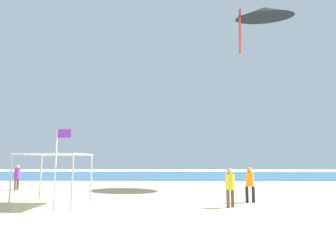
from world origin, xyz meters
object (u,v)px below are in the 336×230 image
(kite_delta_black, at_px, (264,13))
(person_near_tent, at_px, (230,184))
(person_central, at_px, (17,175))
(banner_flag, at_px, (58,160))
(person_leftmost, at_px, (250,182))
(canopy_tent, at_px, (56,157))

(kite_delta_black, bearing_deg, person_near_tent, -105.74)
(person_near_tent, height_order, person_central, person_central)
(person_near_tent, height_order, banner_flag, banner_flag)
(person_leftmost, distance_m, kite_delta_black, 16.49)
(person_near_tent, bearing_deg, person_leftmost, 12.83)
(canopy_tent, xyz_separation_m, person_near_tent, (7.83, -0.46, -1.20))
(canopy_tent, height_order, kite_delta_black, kite_delta_black)
(kite_delta_black, bearing_deg, banner_flag, -126.34)
(canopy_tent, bearing_deg, kite_delta_black, 39.17)
(canopy_tent, xyz_separation_m, person_central, (-5.30, 7.03, -1.19))
(canopy_tent, relative_size, person_central, 1.77)
(canopy_tent, xyz_separation_m, banner_flag, (0.70, -1.61, -0.18))
(kite_delta_black, bearing_deg, canopy_tent, -132.02)
(canopy_tent, height_order, person_near_tent, canopy_tent)
(banner_flag, height_order, kite_delta_black, kite_delta_black)
(banner_flag, bearing_deg, kite_delta_black, 44.85)
(person_near_tent, height_order, kite_delta_black, kite_delta_black)
(person_central, bearing_deg, kite_delta_black, -72.35)
(person_leftmost, distance_m, person_central, 15.50)
(person_central, bearing_deg, person_near_tent, -112.67)
(person_near_tent, bearing_deg, banner_flag, 148.67)
(person_near_tent, bearing_deg, canopy_tent, 136.14)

